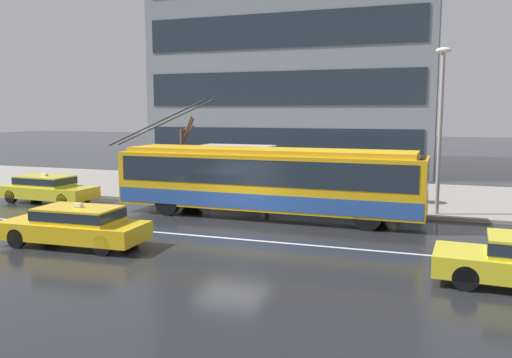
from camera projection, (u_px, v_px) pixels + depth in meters
name	position (u px, v px, depth m)	size (l,w,h in m)	color
ground_plane	(231.00, 230.00, 19.04)	(160.00, 160.00, 0.00)	#222328
sidewalk_slab	(297.00, 192.00, 27.77)	(80.00, 10.00, 0.14)	gray
lane_centre_line	(218.00, 237.00, 17.91)	(72.00, 0.14, 0.01)	silver
trolleybus	(267.00, 179.00, 21.24)	(13.55, 2.67, 4.81)	gold
taxi_oncoming_near	(76.00, 224.00, 16.72)	(4.77, 1.95, 1.39)	yellow
taxi_queued_behind_bus	(47.00, 188.00, 24.82)	(4.69, 1.91, 1.39)	yellow
bus_shelter	(238.00, 158.00, 25.39)	(3.54, 1.85, 2.53)	gray
pedestrian_at_shelter	(401.00, 168.00, 23.84)	(1.31, 1.31, 1.96)	black
pedestrian_approaching_curb	(267.00, 169.00, 24.16)	(1.25, 1.25, 1.95)	black
pedestrian_walking_past	(225.00, 163.00, 26.48)	(1.40, 1.40, 1.96)	#24384D
street_lamp	(441.00, 117.00, 20.80)	(0.60, 0.32, 6.64)	gray
street_tree_bare	(183.00, 156.00, 26.26)	(2.09, 1.40, 3.91)	#51392B
office_tower_corner_left	(305.00, 43.00, 41.16)	(20.32, 14.87, 19.32)	gray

